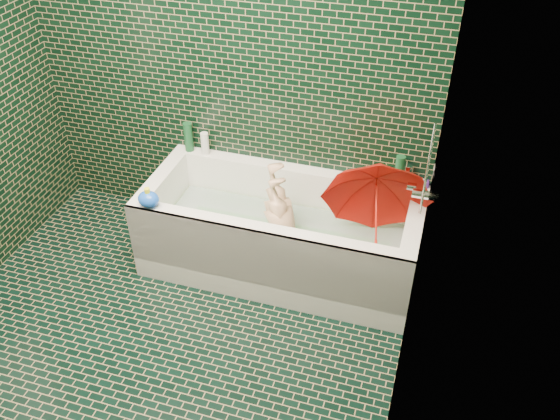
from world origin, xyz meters
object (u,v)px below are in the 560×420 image
(child, at_px, (286,232))
(bathtub, at_px, (280,241))
(rubber_duck, at_px, (384,180))
(umbrella, at_px, (376,212))
(bath_toy, at_px, (148,199))

(child, bearing_deg, bathtub, -129.98)
(bathtub, relative_size, child, 1.95)
(bathtub, distance_m, child, 0.11)
(bathtub, xyz_separation_m, rubber_duck, (0.57, 0.31, 0.38))
(umbrella, distance_m, bath_toy, 1.32)
(bathtub, relative_size, bath_toy, 11.71)
(child, bearing_deg, bath_toy, -84.41)
(bathtub, relative_size, umbrella, 2.80)
(bathtub, height_order, rubber_duck, rubber_duck)
(bathtub, height_order, bath_toy, bath_toy)
(umbrella, xyz_separation_m, rubber_duck, (-0.01, 0.33, 0.01))
(umbrella, bearing_deg, rubber_duck, 88.75)
(umbrella, bearing_deg, child, 177.65)
(child, relative_size, rubber_duck, 8.56)
(umbrella, xyz_separation_m, bath_toy, (-1.28, -0.30, 0.03))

